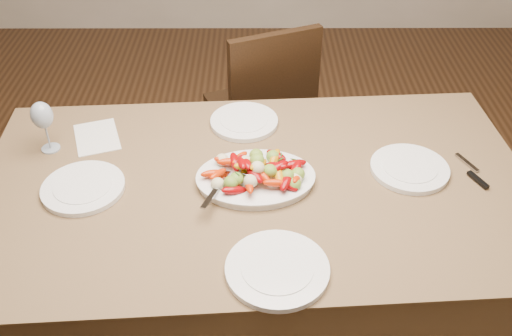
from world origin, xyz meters
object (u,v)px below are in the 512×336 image
at_px(chair_far, 258,108).
at_px(plate_near, 277,269).
at_px(plate_right, 409,169).
at_px(wine_glass, 45,125).
at_px(plate_far, 244,122).
at_px(serving_platter, 256,180).
at_px(dining_table, 256,261).
at_px(plate_left, 83,188).

distance_m(chair_far, plate_near, 1.32).
xyz_separation_m(plate_right, wine_glass, (-1.25, 0.13, 0.09)).
bearing_deg(wine_glass, plate_far, 13.06).
relative_size(serving_platter, plate_near, 1.31).
bearing_deg(wine_glass, plate_right, -5.81).
distance_m(serving_platter, plate_right, 0.53).
bearing_deg(dining_table, plate_near, -81.47).
xyz_separation_m(chair_far, plate_near, (0.05, -1.29, 0.29)).
xyz_separation_m(dining_table, plate_far, (-0.04, 0.35, 0.39)).
distance_m(dining_table, wine_glass, 0.90).
bearing_deg(wine_glass, plate_left, -53.05).
relative_size(dining_table, plate_near, 6.31).
bearing_deg(plate_far, serving_platter, -82.98).
distance_m(plate_near, wine_glass, 0.98).
relative_size(plate_right, plate_far, 1.03).
relative_size(chair_far, plate_near, 3.26).
bearing_deg(wine_glass, dining_table, -14.49).
bearing_deg(dining_table, chair_far, 89.31).
bearing_deg(serving_platter, chair_far, 89.24).
relative_size(dining_table, plate_far, 7.18).
relative_size(plate_left, plate_far, 1.05).
bearing_deg(dining_table, plate_left, -176.35).
bearing_deg(plate_right, plate_left, -174.86).
distance_m(dining_table, serving_platter, 0.39).
distance_m(plate_far, plate_near, 0.74).
distance_m(plate_right, wine_glass, 1.26).
relative_size(plate_right, plate_near, 0.91).
xyz_separation_m(plate_left, plate_right, (1.08, 0.10, 0.00)).
bearing_deg(chair_far, wine_glass, 21.37).
height_order(chair_far, plate_near, chair_far).
height_order(dining_table, chair_far, chair_far).
distance_m(chair_far, wine_glass, 1.10).
height_order(plate_right, plate_near, same).
xyz_separation_m(plate_far, wine_glass, (-0.69, -0.16, 0.09)).
relative_size(chair_far, plate_far, 3.71).
bearing_deg(serving_platter, plate_right, 6.63).
bearing_deg(wine_glass, plate_near, -36.06).
bearing_deg(wine_glass, chair_far, 43.88).
relative_size(plate_near, wine_glass, 1.42).
relative_size(plate_left, plate_right, 1.02).
bearing_deg(plate_near, plate_far, 97.89).
xyz_separation_m(chair_far, wine_glass, (-0.74, -0.71, 0.39)).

